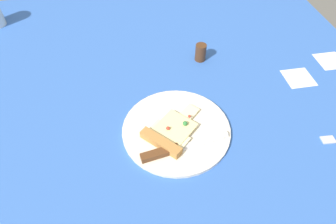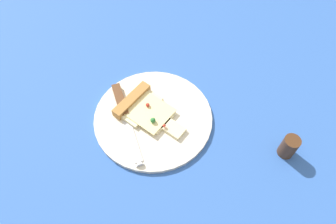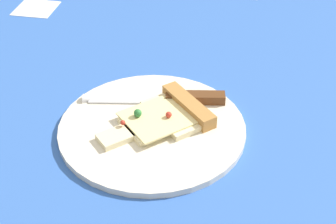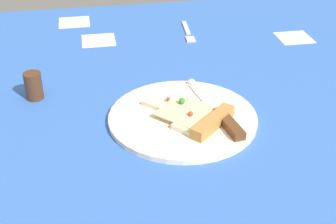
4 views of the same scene
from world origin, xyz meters
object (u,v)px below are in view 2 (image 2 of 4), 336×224
Objects in this scene: knife at (125,115)px; pepper_shaker at (289,147)px; plate at (153,118)px; pizza_slice at (145,110)px.

pepper_shaker is at bearing 147.33° from knife.
plate is 1.65× the size of pizza_slice.
pizza_slice is 35.34cm from pepper_shaker.
plate is at bearing 160.07° from knife.
plate is 32.96cm from pepper_shaker.
knife is at bearing -36.67° from pizza_slice.
knife is (5.21, 0.61, -0.18)cm from pizza_slice.
pizza_slice is (1.80, -1.89, 1.32)cm from plate.
pepper_shaker reaches higher than plate.
knife reaches higher than plate.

